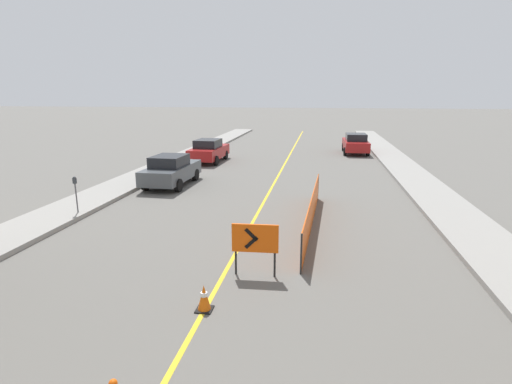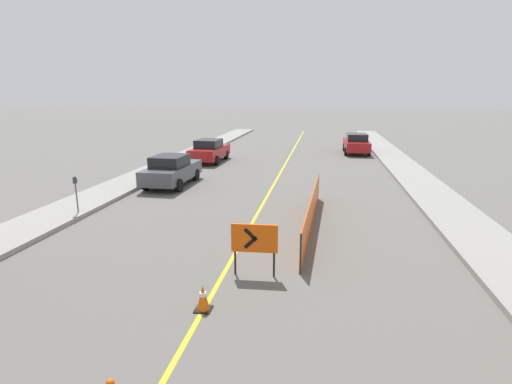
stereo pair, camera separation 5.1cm
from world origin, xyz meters
The scene contains 10 objects.
lane_stripe centered at (0.00, 31.64, 0.00)m, with size 0.12×63.28×0.01m.
sidewalk_left centered at (-7.59, 31.64, 0.09)m, with size 2.23×63.28×0.17m.
sidewalk_right centered at (7.59, 31.64, 0.09)m, with size 2.23×63.28×0.17m.
traffic_cone_fifth centered at (0.00, 19.62, 0.29)m, with size 0.36×0.36×0.60m.
arrow_barricade_primary centered at (0.82, 21.51, 0.98)m, with size 1.21×0.12×1.41m.
safety_mesh_fence centered at (2.17, 25.76, 0.57)m, with size 0.39×8.03×1.14m.
parked_car_curb_near centered at (-5.22, 31.27, 0.80)m, with size 1.95×4.35×1.59m.
parked_car_curb_mid centered at (-5.31, 38.69, 0.80)m, with size 1.95×4.36×1.59m.
parked_car_curb_far centered at (5.09, 44.55, 0.80)m, with size 1.94×4.34×1.59m.
parking_meter_far_curb centered at (-6.83, 25.51, 1.17)m, with size 0.12×0.11×1.42m.
Camera 2 is at (2.46, 11.98, 4.65)m, focal length 28.00 mm.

